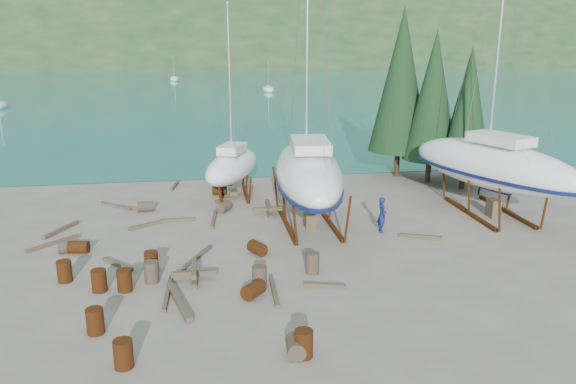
{
  "coord_description": "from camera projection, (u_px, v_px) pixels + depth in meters",
  "views": [
    {
      "loc": [
        -2.6,
        -22.95,
        9.42
      ],
      "look_at": [
        1.49,
        3.0,
        2.21
      ],
      "focal_mm": 35.0,
      "sensor_mm": 36.0,
      "label": 1
    }
  ],
  "objects": [
    {
      "name": "timber_3",
      "position": [
        168.0,
        293.0,
        21.32
      ],
      "size": [
        0.28,
        3.05,
        0.15
      ],
      "primitive_type": "cube",
      "rotation": [
        0.0,
        0.0,
        3.1
      ],
      "color": "brown",
      "rests_on": "ground"
    },
    {
      "name": "drum_9",
      "position": [
        145.0,
        206.0,
        31.53
      ],
      "size": [
        0.93,
        0.66,
        0.58
      ],
      "primitive_type": "cylinder",
      "rotation": [
        1.57,
        0.0,
        1.67
      ],
      "color": "#2D2823",
      "rests_on": "ground"
    },
    {
      "name": "timber_4",
      "position": [
        148.0,
        225.0,
        29.08
      ],
      "size": [
        1.93,
        1.36,
        0.17
      ],
      "primitive_type": "cube",
      "rotation": [
        0.0,
        0.0,
        2.15
      ],
      "color": "brown",
      "rests_on": "ground"
    },
    {
      "name": "far_house_left",
      "position": [
        31.0,
        57.0,
        195.94
      ],
      "size": [
        6.6,
        5.6,
        5.6
      ],
      "color": "beige",
      "rests_on": "ground"
    },
    {
      "name": "far_house_right",
      "position": [
        285.0,
        56.0,
        209.46
      ],
      "size": [
        6.6,
        5.6,
        5.6
      ],
      "color": "beige",
      "rests_on": "ground"
    },
    {
      "name": "small_sailboat_shore",
      "position": [
        232.0,
        166.0,
        34.27
      ],
      "size": [
        4.79,
        7.49,
        11.46
      ],
      "rotation": [
        0.0,
        0.0,
        -0.39
      ],
      "color": "white",
      "rests_on": "ground"
    },
    {
      "name": "drum_17",
      "position": [
        259.0,
        277.0,
        21.86
      ],
      "size": [
        0.58,
        0.58,
        0.88
      ],
      "primitive_type": "cylinder",
      "color": "#2D2823",
      "rests_on": "ground"
    },
    {
      "name": "timber_8",
      "position": [
        178.0,
        220.0,
        29.79
      ],
      "size": [
        1.79,
        0.28,
        0.19
      ],
      "primitive_type": "cube",
      "rotation": [
        0.0,
        0.0,
        1.62
      ],
      "color": "brown",
      "rests_on": "ground"
    },
    {
      "name": "drum_0",
      "position": [
        125.0,
        280.0,
        21.55
      ],
      "size": [
        0.58,
        0.58,
        0.88
      ],
      "primitive_type": "cylinder",
      "color": "#4E260D",
      "rests_on": "ground"
    },
    {
      "name": "cypress_far_right",
      "position": [
        469.0,
        102.0,
        38.08
      ],
      "size": [
        3.24,
        3.24,
        9.0
      ],
      "color": "black",
      "rests_on": "ground"
    },
    {
      "name": "drum_12",
      "position": [
        253.0,
        290.0,
        21.06
      ],
      "size": [
        1.02,
        1.04,
        0.58
      ],
      "primitive_type": "cylinder",
      "rotation": [
        1.57,
        0.0,
        2.41
      ],
      "color": "#4E260D",
      "rests_on": "ground"
    },
    {
      "name": "ground",
      "position": [
        265.0,
        259.0,
        24.75
      ],
      "size": [
        600.0,
        600.0,
        0.0
      ],
      "primitive_type": "plane",
      "color": "#6B6254",
      "rests_on": "ground"
    },
    {
      "name": "moored_boat_far",
      "position": [
        174.0,
        79.0,
        128.22
      ],
      "size": [
        2.0,
        5.0,
        6.05
      ],
      "color": "white",
      "rests_on": "ground"
    },
    {
      "name": "timber_2",
      "position": [
        61.0,
        230.0,
        28.31
      ],
      "size": [
        1.29,
        2.39,
        0.19
      ],
      "primitive_type": "cube",
      "rotation": [
        0.0,
        0.0,
        2.69
      ],
      "color": "brown",
      "rests_on": "ground"
    },
    {
      "name": "far_house_center",
      "position": [
        148.0,
        57.0,
        201.95
      ],
      "size": [
        6.6,
        5.6,
        5.6
      ],
      "color": "beige",
      "rests_on": "ground"
    },
    {
      "name": "cypress_near_right",
      "position": [
        433.0,
        96.0,
        36.53
      ],
      "size": [
        3.6,
        3.6,
        10.0
      ],
      "color": "black",
      "rests_on": "ground"
    },
    {
      "name": "timber_1",
      "position": [
        421.0,
        237.0,
        27.28
      ],
      "size": [
        1.95,
        0.94,
        0.19
      ],
      "primitive_type": "cube",
      "rotation": [
        0.0,
        0.0,
        1.19
      ],
      "color": "brown",
      "rests_on": "ground"
    },
    {
      "name": "drum_11",
      "position": [
        224.0,
        207.0,
        31.45
      ],
      "size": [
        0.97,
        1.05,
        0.58
      ],
      "primitive_type": "cylinder",
      "rotation": [
        1.57,
        0.0,
        2.56
      ],
      "color": "#2D2823",
      "rests_on": "ground"
    },
    {
      "name": "timber_15",
      "position": [
        120.0,
        206.0,
        32.29
      ],
      "size": [
        2.42,
        1.53,
        0.15
      ],
      "primitive_type": "cube",
      "rotation": [
        0.0,
        0.0,
        1.03
      ],
      "color": "brown",
      "rests_on": "ground"
    },
    {
      "name": "bay_water",
      "position": [
        202.0,
        55.0,
        324.79
      ],
      "size": [
        700.0,
        700.0,
        0.0
      ],
      "primitive_type": "plane",
      "color": "#1A6684",
      "rests_on": "ground"
    },
    {
      "name": "timber_6",
      "position": [
        229.0,
        199.0,
        33.74
      ],
      "size": [
        1.73,
        1.29,
        0.19
      ],
      "primitive_type": "cube",
      "rotation": [
        0.0,
        0.0,
        2.18
      ],
      "color": "brown",
      "rests_on": "ground"
    },
    {
      "name": "timber_12",
      "position": [
        118.0,
        264.0,
        23.99
      ],
      "size": [
        1.47,
        1.59,
        0.17
      ],
      "primitive_type": "cube",
      "rotation": [
        0.0,
        0.0,
        0.74
      ],
      "color": "brown",
      "rests_on": "ground"
    },
    {
      "name": "timber_16",
      "position": [
        179.0,
        302.0,
        20.5
      ],
      "size": [
        1.02,
        3.1,
        0.23
      ],
      "primitive_type": "cube",
      "rotation": [
        0.0,
        0.0,
        0.26
      ],
      "color": "brown",
      "rests_on": "ground"
    },
    {
      "name": "timber_pile_fore",
      "position": [
        194.0,
        273.0,
        22.52
      ],
      "size": [
        1.8,
        1.8,
        0.6
      ],
      "color": "brown",
      "rests_on": "ground"
    },
    {
      "name": "large_sailboat_near",
      "position": [
        308.0,
        172.0,
        28.67
      ],
      "size": [
        4.35,
        11.4,
        17.53
      ],
      "rotation": [
        0.0,
        0.0,
        -0.1
      ],
      "color": "white",
      "rests_on": "ground"
    },
    {
      "name": "worker",
      "position": [
        382.0,
        215.0,
        27.99
      ],
      "size": [
        0.45,
        0.67,
        1.82
      ],
      "primitive_type": "imported",
      "rotation": [
        0.0,
        0.0,
        1.55
      ],
      "color": "navy",
      "rests_on": "ground"
    },
    {
      "name": "drum_10",
      "position": [
        95.0,
        321.0,
        18.44
      ],
      "size": [
        0.58,
        0.58,
        0.88
      ],
      "primitive_type": "cylinder",
      "color": "#4E260D",
      "rests_on": "ground"
    },
    {
      "name": "cypress_mid_right",
      "position": [
        468.0,
        113.0,
        35.08
      ],
      "size": [
        3.06,
        3.06,
        8.5
      ],
      "color": "black",
      "rests_on": "ground"
    },
    {
      "name": "drum_14",
      "position": [
        151.0,
        262.0,
        23.34
      ],
      "size": [
        0.58,
        0.58,
        0.88
      ],
      "primitive_type": "cylinder",
      "color": "#4E260D",
      "rests_on": "ground"
    },
    {
      "name": "timber_9",
      "position": [
        175.0,
        186.0,
        36.72
      ],
      "size": [
        0.49,
        2.15,
        0.15
      ],
      "primitive_type": "cube",
      "rotation": [
        0.0,
        0.0,
        2.98
      ],
      "color": "brown",
      "rests_on": "ground"
    },
    {
      "name": "drum_1",
      "position": [
        296.0,
        347.0,
        17.2
      ],
      "size": [
        0.65,
        0.92,
        0.58
      ],
      "primitive_type": "cylinder",
      "rotation": [
        1.57,
        0.0,
        3.06
      ],
      "color": "#2D2823",
      "rests_on": "ground"
    },
    {
      "name": "drum_8",
      "position": [
        65.0,
        271.0,
        22.38
      ],
      "size": [
        0.58,
        0.58,
        0.88
      ],
      "primitive_type": "cylinder",
      "color": "#4E260D",
      "rests_on": "ground"
    },
    {
      "name": "timber_17",
      "position": [
        53.0,
        243.0,
        26.46
      ],
      "size": [
        2.04,
        2.02,
        0.16
      ],
      "primitive_type": "cube",
      "rotation": [
        0.0,
        0.0,
        2.35
      ],
      "color": "brown",
      "rests_on": "ground"
    },
    {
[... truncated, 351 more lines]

